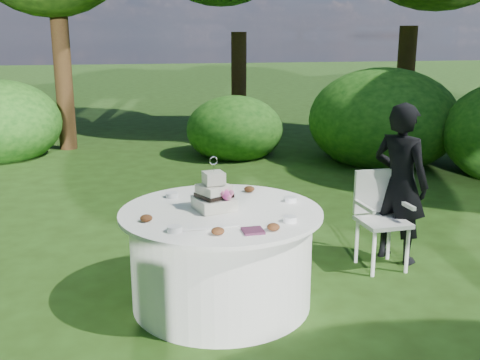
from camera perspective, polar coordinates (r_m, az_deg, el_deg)
The scene contains 9 objects.
ground at distance 4.59m, azimuth -1.87°, elevation -12.28°, with size 80.00×80.00×0.00m, color #1E360E.
napkins at distance 3.83m, azimuth 1.33°, elevation -5.19°, with size 0.14×0.14×0.02m, color #4C2039.
feather_plume at distance 3.90m, azimuth -3.47°, elevation -4.88°, with size 0.48×0.07×0.01m, color white.
guest at distance 5.37m, azimuth 15.93°, elevation -0.32°, with size 0.54×0.36×1.49m, color black.
table at distance 4.43m, azimuth -1.91°, elevation -7.79°, with size 1.56×1.56×0.77m.
cake at distance 4.29m, azimuth -2.63°, elevation -1.56°, with size 0.33×0.33×0.41m.
chair at distance 5.26m, azimuth 13.99°, elevation -3.11°, with size 0.43×0.42×0.88m.
votives at distance 4.25m, azimuth -0.83°, elevation -3.01°, with size 1.09×0.95×0.04m.
petal_cups at distance 4.11m, azimuth -1.79°, elevation -3.54°, with size 1.00×1.08×0.05m.
Camera 1 is at (-0.78, -4.03, 2.06)m, focal length 42.00 mm.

